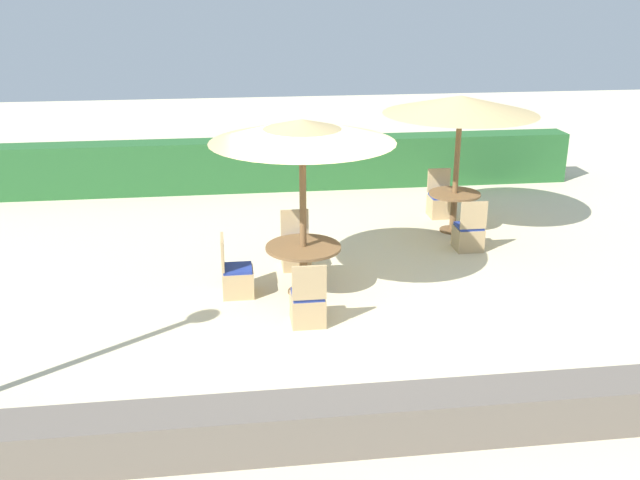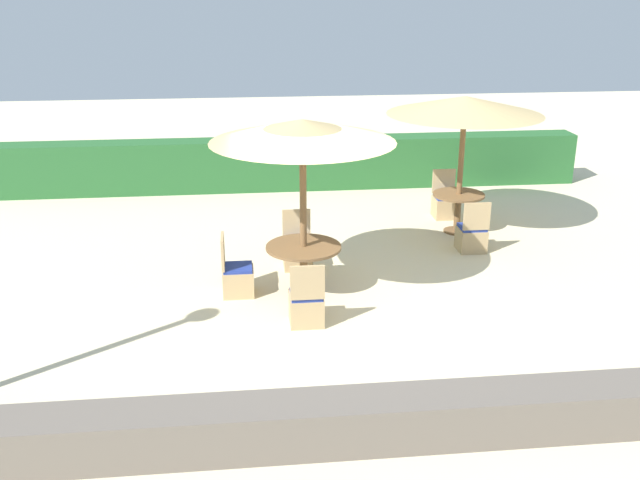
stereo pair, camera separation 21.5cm
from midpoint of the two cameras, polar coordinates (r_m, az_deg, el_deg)
The scene contains 12 objects.
ground_plane at distance 10.14m, azimuth 0.98°, elevation -5.95°, with size 40.00×40.00×0.00m, color beige.
hedge_row at distance 16.12m, azimuth -1.90°, elevation 6.14°, with size 13.00×0.70×1.13m, color #28602D.
stone_border at distance 7.43m, azimuth 3.93°, elevation -14.26°, with size 10.00×0.56×0.52m, color #6B6056.
parasol_back_right at distance 13.07m, azimuth 11.99°, elevation 10.46°, with size 2.77×2.77×2.53m.
round_table_back_right at distance 13.48m, azimuth 11.45°, elevation 2.91°, with size 0.95×0.95×0.74m.
patio_chair_back_right_north at distance 14.38m, azimuth 10.40°, elevation 2.82°, with size 0.46×0.46×0.93m.
patio_chair_back_right_south at distance 12.66m, azimuth 12.51°, elevation 0.28°, with size 0.46×0.46×0.93m.
parasol_center at distance 10.06m, azimuth -0.78°, elevation 8.67°, with size 2.65×2.65×2.63m.
round_table_center at distance 10.59m, azimuth -0.74°, elevation -1.23°, with size 1.12×1.12×0.75m.
patio_chair_center_west at distance 10.72m, azimuth -6.08°, elevation -3.02°, with size 0.46×0.46×0.93m.
patio_chair_center_north at distance 11.66m, azimuth -1.27°, elevation -0.96°, with size 0.46×0.46×0.93m.
patio_chair_center_south at distance 9.77m, azimuth -0.46°, elevation -5.29°, with size 0.46×0.46×0.93m.
Camera 2 is at (-1.04, -9.05, 4.45)m, focal length 40.00 mm.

